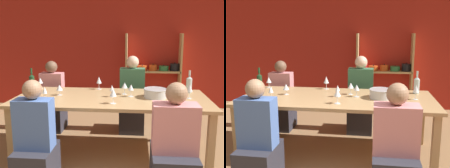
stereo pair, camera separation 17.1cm
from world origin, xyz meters
The scene contains 19 objects.
wall_back_red centered at (0.00, 3.83, 1.35)m, with size 8.80×0.06×2.70m.
shelf_unit centered at (0.72, 3.63, 0.59)m, with size 1.13×0.30×1.57m.
dining_table centered at (0.05, 1.48, 0.70)m, with size 2.46×1.08×0.78m.
mixing_bowl centered at (0.61, 1.50, 0.84)m, with size 0.30×0.30×0.12m.
wine_bottle_green centered at (-1.04, 1.58, 0.92)m, with size 0.07×0.07×0.35m.
wine_bottle_dark centered at (1.09, 1.83, 0.90)m, with size 0.08×0.08×0.31m.
wine_glass_red_a centered at (-0.77, 1.31, 0.88)m, with size 0.06×0.06×0.15m.
wine_glass_white_a centered at (-0.64, 1.51, 0.88)m, with size 0.08×0.08×0.14m.
wine_glass_red_b centered at (-0.18, 1.93, 0.91)m, with size 0.08×0.08×0.19m.
wine_glass_white_b centered at (0.06, 1.49, 0.88)m, with size 0.06×0.06×0.15m.
wine_glass_red_c centered at (-1.05, 1.91, 0.89)m, with size 0.08×0.08×0.16m.
wine_glass_white_c centered at (0.30, 1.53, 0.89)m, with size 0.07×0.07×0.16m.
wine_glass_red_d centered at (0.21, 1.65, 0.89)m, with size 0.08×0.08×0.16m.
wine_glass_white_d centered at (1.03, 1.49, 0.91)m, with size 0.07×0.07×0.19m.
wine_glass_red_e centered at (0.10, 1.16, 0.90)m, with size 0.08×0.08×0.18m.
person_near_a centered at (-0.65, 0.65, 0.42)m, with size 0.38×0.47×1.14m.
person_far_a centered at (-1.00, 2.29, 0.42)m, with size 0.36×0.45×1.14m.
person_near_b centered at (0.74, 0.62, 0.41)m, with size 0.43×0.53×1.14m.
person_far_b centered at (0.30, 2.36, 0.45)m, with size 0.40×0.49×1.23m.
Camera 1 is at (0.36, -1.78, 1.59)m, focal length 42.00 mm.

